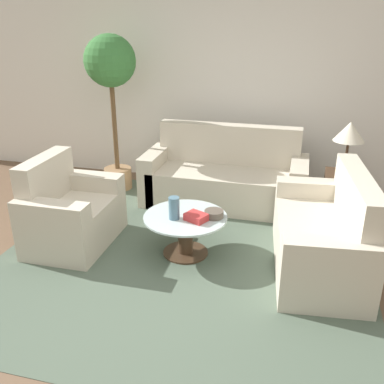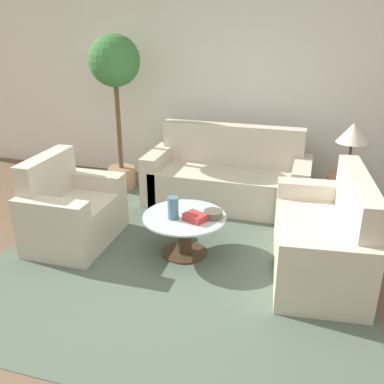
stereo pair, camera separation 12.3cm
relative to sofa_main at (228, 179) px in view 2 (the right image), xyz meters
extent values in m
plane|color=brown|center=(-0.12, -2.18, -0.30)|extent=(14.00, 14.00, 0.00)
cube|color=white|center=(-0.12, 0.75, 1.00)|extent=(10.00, 0.06, 2.60)
cube|color=#4C5B4C|center=(-0.13, -1.34, -0.30)|extent=(3.45, 3.53, 0.01)
cube|color=beige|center=(0.00, -0.08, -0.08)|extent=(1.74, 0.78, 0.44)
cube|color=beige|center=(0.00, 0.22, 0.16)|extent=(1.74, 0.18, 0.93)
cube|color=beige|center=(-0.87, -0.08, 0.00)|extent=(0.20, 0.78, 0.61)
cube|color=beige|center=(0.87, -0.08, 0.00)|extent=(0.20, 0.78, 0.61)
cube|color=beige|center=(-1.27, -1.41, -0.08)|extent=(0.72, 0.79, 0.44)
cube|color=beige|center=(-1.54, -1.41, 0.14)|extent=(0.19, 0.78, 0.89)
cube|color=beige|center=(-1.27, -1.80, 0.00)|extent=(0.72, 0.21, 0.61)
cube|color=beige|center=(-1.28, -1.02, 0.00)|extent=(0.72, 0.21, 0.61)
cube|color=beige|center=(1.10, -1.27, -0.08)|extent=(0.87, 1.35, 0.44)
cube|color=beige|center=(1.37, -1.24, 0.15)|extent=(0.31, 1.29, 0.91)
cube|color=beige|center=(1.03, -0.63, 0.00)|extent=(0.76, 0.28, 0.61)
cube|color=beige|center=(1.16, -1.90, 0.00)|extent=(0.76, 0.28, 0.61)
cylinder|color=#422D1E|center=(-0.13, -1.34, -0.29)|extent=(0.44, 0.44, 0.02)
cylinder|color=#422D1E|center=(-0.13, -1.34, -0.11)|extent=(0.14, 0.14, 0.39)
cylinder|color=#B2C6C6|center=(-0.13, -1.34, 0.09)|extent=(0.80, 0.80, 0.02)
cube|color=#422D1E|center=(1.35, -0.17, -0.02)|extent=(0.38, 0.38, 0.56)
cylinder|color=#422D1E|center=(1.35, -0.17, 0.27)|extent=(0.18, 0.18, 0.02)
cylinder|color=#422D1E|center=(1.35, -0.17, 0.45)|extent=(0.03, 0.03, 0.34)
cone|color=beige|center=(1.35, -0.17, 0.72)|extent=(0.33, 0.33, 0.21)
cylinder|color=#93704C|center=(-1.46, 0.09, -0.16)|extent=(0.36, 0.36, 0.28)
cylinder|color=brown|center=(-1.46, 0.09, 0.58)|extent=(0.06, 0.06, 1.20)
sphere|color=#387538|center=(-1.46, 0.09, 1.35)|extent=(0.63, 0.63, 0.63)
cylinder|color=slate|center=(-0.22, -1.42, 0.21)|extent=(0.10, 0.10, 0.21)
cylinder|color=brown|center=(0.13, -1.30, 0.14)|extent=(0.18, 0.18, 0.07)
cube|color=#BC3333|center=(-0.01, -1.41, 0.14)|extent=(0.24, 0.22, 0.07)
camera|label=1|loc=(0.85, -4.85, 1.85)|focal=40.00mm
camera|label=2|loc=(0.97, -4.82, 1.85)|focal=40.00mm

